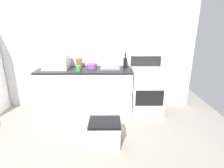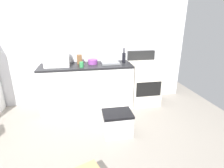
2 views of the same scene
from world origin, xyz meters
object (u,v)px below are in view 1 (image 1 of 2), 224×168
stove_oven (146,90)px  storage_bin (105,132)px  mixing_bowl (92,66)px  microwave (56,62)px  knife_block (79,63)px  wine_bottle (125,63)px  coffee_mug (78,68)px

stove_oven → storage_bin: size_ratio=2.39×
stove_oven → mixing_bowl: stove_oven is taller
microwave → knife_block: 0.44m
microwave → wine_bottle: bearing=2.2°
microwave → storage_bin: (0.95, -1.08, -0.84)m
coffee_mug → microwave: bearing=158.3°
stove_oven → storage_bin: (-0.80, -1.06, -0.27)m
stove_oven → mixing_bowl: (-1.08, 0.06, 0.48)m
microwave → storage_bin: microwave is taller
coffee_mug → storage_bin: size_ratio=0.22×
knife_block → microwave: bearing=-166.7°
stove_oven → storage_bin: 1.36m
microwave → wine_bottle: wine_bottle is taller
wine_bottle → microwave: bearing=-177.8°
stove_oven → wine_bottle: wine_bottle is taller
knife_block → mixing_bowl: bearing=-11.9°
wine_bottle → mixing_bowl: bearing=-179.6°
stove_oven → coffee_mug: bearing=-172.8°
stove_oven → microwave: bearing=179.4°
microwave → wine_bottle: 1.32m
microwave → storage_bin: 1.67m
microwave → coffee_mug: microwave is taller
knife_block → storage_bin: (0.53, -1.18, -0.80)m
knife_block → storage_bin: bearing=-65.7°
stove_oven → wine_bottle: bearing=171.3°
stove_oven → storage_bin: stove_oven is taller
microwave → mixing_bowl: 0.69m
microwave → storage_bin: size_ratio=1.00×
knife_block → coffee_mug: bearing=-83.3°
coffee_mug → wine_bottle: bearing=14.9°
mixing_bowl → storage_bin: mixing_bowl is taller
coffee_mug → knife_block: (-0.03, 0.28, 0.04)m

